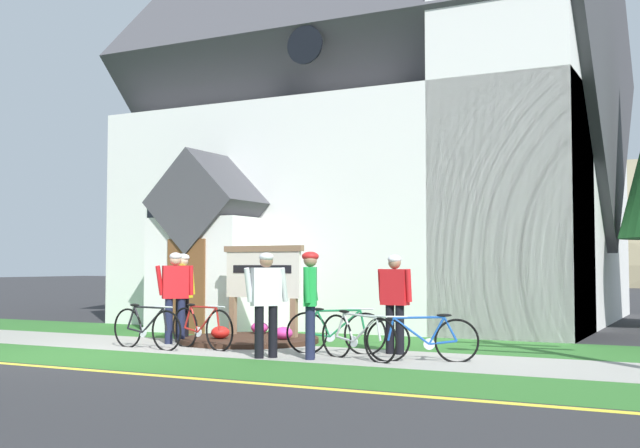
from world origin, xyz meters
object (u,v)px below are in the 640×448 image
object	(u,v)px
bicycle_black	(335,332)
cyclist_in_blue_jersey	(395,296)
cyclist_in_yellow_jersey	(182,289)
bicycle_silver	(146,328)
cyclist_in_red_jersey	(266,296)
church_sign	(263,277)
bicycle_white	(423,339)
bicycle_red	(357,337)
bicycle_orange	(201,328)
cyclist_in_green_jersey	(175,290)
cyclist_in_white_jersey	(310,295)

from	to	relation	value
bicycle_black	cyclist_in_blue_jersey	size ratio (longest dim) A/B	1.00
cyclist_in_yellow_jersey	bicycle_silver	bearing A→B (deg)	-80.78
cyclist_in_red_jersey	cyclist_in_blue_jersey	size ratio (longest dim) A/B	1.02
church_sign	bicycle_black	size ratio (longest dim) A/B	1.13
church_sign	cyclist_in_yellow_jersey	size ratio (longest dim) A/B	1.09
bicycle_white	cyclist_in_blue_jersey	world-z (taller)	cyclist_in_blue_jersey
bicycle_red	bicycle_white	bearing A→B (deg)	14.59
bicycle_white	bicycle_orange	bearing A→B (deg)	-179.76
cyclist_in_yellow_jersey	cyclist_in_green_jersey	world-z (taller)	cyclist_in_green_jersey
bicycle_orange	cyclist_in_blue_jersey	distance (m)	3.58
bicycle_black	cyclist_in_white_jersey	world-z (taller)	cyclist_in_white_jersey
church_sign	bicycle_silver	xyz separation A→B (m)	(-1.04, -2.36, -0.90)
church_sign	bicycle_white	world-z (taller)	church_sign
bicycle_silver	cyclist_in_blue_jersey	distance (m)	4.55
church_sign	cyclist_in_red_jersey	world-z (taller)	church_sign
cyclist_in_red_jersey	cyclist_in_green_jersey	xyz separation A→B (m)	(-2.77, 1.23, 0.03)
bicycle_orange	cyclist_in_green_jersey	distance (m)	1.32
church_sign	cyclist_in_yellow_jersey	xyz separation A→B (m)	(-1.26, -0.99, -0.25)
bicycle_orange	bicycle_red	bearing A→B (deg)	-4.37
cyclist_in_yellow_jersey	cyclist_in_red_jersey	xyz separation A→B (m)	(2.90, -1.62, -0.02)
bicycle_silver	cyclist_in_red_jersey	distance (m)	2.76
cyclist_in_yellow_jersey	bicycle_white	bearing A→B (deg)	-9.74
church_sign	bicycle_white	distance (m)	4.60
bicycle_black	bicycle_silver	xyz separation A→B (m)	(-3.41, -0.83, 0.00)
bicycle_orange	bicycle_red	xyz separation A→B (m)	(3.20, -0.24, -0.01)
bicycle_white	cyclist_in_blue_jersey	distance (m)	1.26
bicycle_red	bicycle_black	bearing A→B (deg)	137.48
cyclist_in_green_jersey	cyclist_in_red_jersey	bearing A→B (deg)	-23.96
bicycle_white	bicycle_red	bearing A→B (deg)	-165.41
bicycle_black	cyclist_in_white_jersey	bearing A→B (deg)	-91.92
church_sign	bicycle_black	xyz separation A→B (m)	(2.37, -1.53, -0.91)
bicycle_black	bicycle_orange	bearing A→B (deg)	-170.91
church_sign	bicycle_orange	world-z (taller)	church_sign
bicycle_red	bicycle_silver	bearing A→B (deg)	-177.42
cyclist_in_white_jersey	cyclist_in_green_jersey	bearing A→B (deg)	163.69
bicycle_red	cyclist_in_green_jersey	xyz separation A→B (m)	(-4.21, 0.79, 0.67)
bicycle_silver	bicycle_white	xyz separation A→B (m)	(5.12, 0.45, -0.02)
bicycle_silver	bicycle_white	size ratio (longest dim) A/B	1.05
church_sign	cyclist_in_red_jersey	xyz separation A→B (m)	(1.64, -2.62, -0.27)
bicycle_red	cyclist_in_white_jersey	bearing A→B (deg)	-162.56
cyclist_in_blue_jersey	bicycle_black	bearing A→B (deg)	-157.61
bicycle_red	bicycle_black	distance (m)	0.95
bicycle_silver	cyclist_in_white_jersey	size ratio (longest dim) A/B	1.00
church_sign	cyclist_in_blue_jersey	xyz separation A→B (m)	(3.31, -1.14, -0.29)
bicycle_white	cyclist_in_red_jersey	distance (m)	2.63
cyclist_in_white_jersey	bicycle_silver	bearing A→B (deg)	179.24
bicycle_black	bicycle_silver	distance (m)	3.51
cyclist_in_yellow_jersey	bicycle_orange	bearing A→B (deg)	-39.63
bicycle_silver	cyclist_in_green_jersey	distance (m)	1.18
bicycle_white	cyclist_in_blue_jersey	bearing A→B (deg)	135.13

